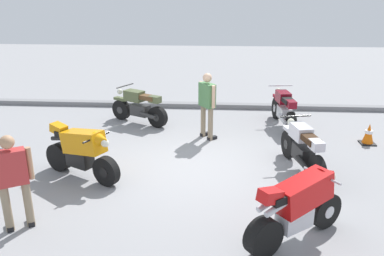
# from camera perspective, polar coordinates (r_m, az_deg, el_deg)

# --- Properties ---
(ground_plane) EXTENTS (40.00, 40.00, 0.00)m
(ground_plane) POSITION_cam_1_polar(r_m,az_deg,el_deg) (8.67, 0.27, -5.57)
(ground_plane) COLOR gray
(curb_edge) EXTENTS (14.00, 0.30, 0.15)m
(curb_edge) POSITION_cam_1_polar(r_m,az_deg,el_deg) (12.96, 1.55, 3.31)
(curb_edge) COLOR gray
(curb_edge) RESTS_ON ground
(motorcycle_silver_cruiser) EXTENTS (0.73, 2.07, 1.09)m
(motorcycle_silver_cruiser) POSITION_cam_1_polar(r_m,az_deg,el_deg) (8.58, 15.75, -2.83)
(motorcycle_silver_cruiser) COLOR black
(motorcycle_silver_cruiser) RESTS_ON ground
(motorcycle_orange_sportbike) EXTENTS (1.81, 1.10, 1.14)m
(motorcycle_orange_sportbike) POSITION_cam_1_polar(r_m,az_deg,el_deg) (8.26, -15.81, -3.16)
(motorcycle_orange_sportbike) COLOR black
(motorcycle_orange_sportbike) RESTS_ON ground
(motorcycle_maroon_cruiser) EXTENTS (0.70, 2.09, 1.09)m
(motorcycle_maroon_cruiser) POSITION_cam_1_polar(r_m,az_deg,el_deg) (11.31, 13.20, 2.74)
(motorcycle_maroon_cruiser) COLOR black
(motorcycle_maroon_cruiser) RESTS_ON ground
(motorcycle_red_sportbike) EXTENTS (1.67, 1.33, 1.14)m
(motorcycle_red_sportbike) POSITION_cam_1_polar(r_m,az_deg,el_deg) (6.22, 15.20, -10.85)
(motorcycle_red_sportbike) COLOR black
(motorcycle_red_sportbike) RESTS_ON ground
(motorcycle_olive_vintage) EXTENTS (1.79, 1.09, 1.07)m
(motorcycle_olive_vintage) POSITION_cam_1_polar(r_m,az_deg,el_deg) (11.40, -7.71, 3.03)
(motorcycle_olive_vintage) COLOR black
(motorcycle_olive_vintage) RESTS_ON ground
(person_in_green_shirt) EXTENTS (0.51, 0.59, 1.72)m
(person_in_green_shirt) POSITION_cam_1_polar(r_m,az_deg,el_deg) (10.00, 2.21, 3.86)
(person_in_green_shirt) COLOR gray
(person_in_green_shirt) RESTS_ON ground
(person_in_red_shirt) EXTENTS (0.58, 0.48, 1.61)m
(person_in_red_shirt) POSITION_cam_1_polar(r_m,az_deg,el_deg) (6.74, -24.58, -6.58)
(person_in_red_shirt) COLOR gray
(person_in_red_shirt) RESTS_ON ground
(traffic_cone) EXTENTS (0.36, 0.36, 0.53)m
(traffic_cone) POSITION_cam_1_polar(r_m,az_deg,el_deg) (10.77, 24.28, -0.80)
(traffic_cone) COLOR black
(traffic_cone) RESTS_ON ground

